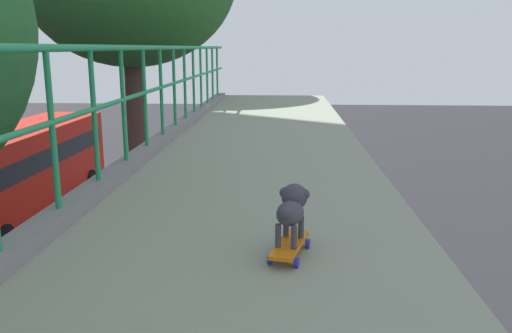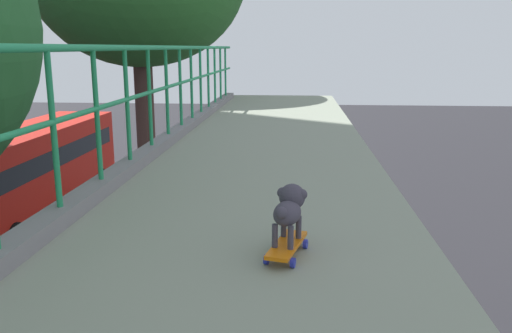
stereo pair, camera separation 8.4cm
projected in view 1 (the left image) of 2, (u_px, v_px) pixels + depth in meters
city_bus at (14, 171)px, 19.42m from camera, size 2.77×12.00×3.36m
toy_skateboard at (290, 246)px, 3.21m from camera, size 0.27×0.51×0.08m
small_dog at (292, 207)px, 3.21m from camera, size 0.23×0.39×0.34m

